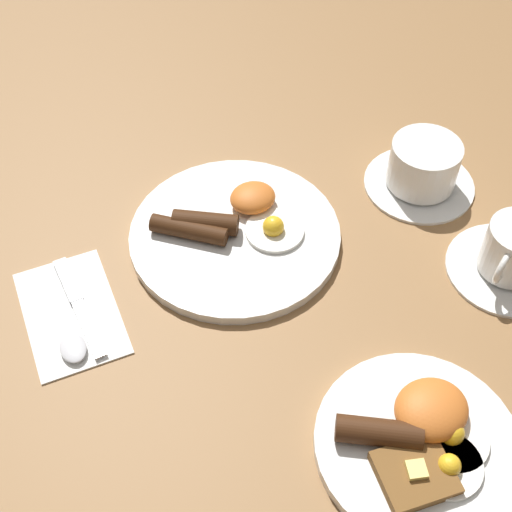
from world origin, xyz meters
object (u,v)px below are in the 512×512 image
Objects in this scene: teacup_far at (512,255)px; knife at (77,300)px; breakfast_plate_far at (420,440)px; teacup_near at (423,168)px; breakfast_plate_near at (235,232)px; spoon at (69,337)px.

knife is (0.51, -0.21, -0.03)m from teacup_far.
teacup_far is (-0.25, -0.15, 0.02)m from breakfast_plate_far.
knife is (0.51, -0.03, -0.03)m from teacup_near.
knife is at bearing -22.40° from teacup_far.
teacup_far is 0.95× the size of knife.
teacup_far is at bearing -149.61° from breakfast_plate_far.
teacup_near is at bearing 172.92° from breakfast_plate_near.
breakfast_plate_near reaches higher than spoon.
teacup_near reaches higher than knife.
teacup_far is 0.99× the size of spoon.
teacup_far reaches higher than knife.
teacup_near is 0.54m from spoon.
spoon reaches higher than knife.
knife is at bearing 1.84° from breakfast_plate_near.
breakfast_plate_far reaches higher than knife.
teacup_near is (-0.24, -0.33, 0.02)m from breakfast_plate_far.
breakfast_plate_far is at bearing 37.22° from knife.
breakfast_plate_far is at bearing 53.47° from teacup_near.
breakfast_plate_far reaches higher than spoon.
spoon is (0.54, -0.16, -0.02)m from teacup_far.
teacup_near is 1.00× the size of spoon.
breakfast_plate_near is 0.23m from knife.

